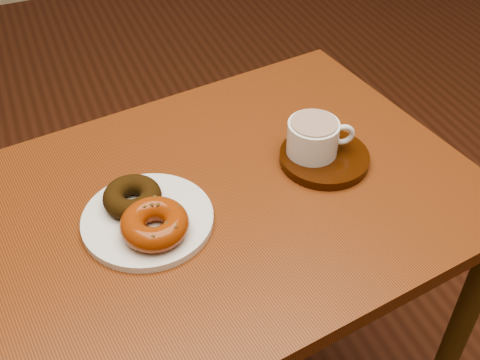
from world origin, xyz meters
name	(u,v)px	position (x,y,z in m)	size (l,w,h in m)	color
cafe_table	(230,242)	(-0.06, 0.35, 0.66)	(0.91, 0.73, 0.78)	brown
donut_plate	(148,220)	(-0.20, 0.33, 0.79)	(0.21, 0.21, 0.01)	white
donut_cinnamon	(132,197)	(-0.22, 0.37, 0.81)	(0.09, 0.09, 0.03)	#321F0A
donut_caramel	(155,224)	(-0.20, 0.29, 0.81)	(0.14, 0.14, 0.04)	#963D10
saucer	(324,158)	(0.13, 0.36, 0.79)	(0.16, 0.16, 0.02)	black
coffee_cup	(314,137)	(0.11, 0.37, 0.83)	(0.12, 0.09, 0.06)	white
teaspoon	(294,141)	(0.09, 0.41, 0.80)	(0.02, 0.09, 0.01)	silver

